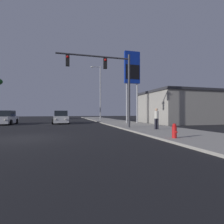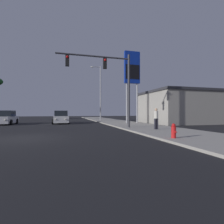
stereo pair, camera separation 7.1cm
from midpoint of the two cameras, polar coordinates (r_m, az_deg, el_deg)
The scene contains 11 objects.
ground_plane at distance 10.95m, azimuth -27.06°, elevation -7.73°, with size 120.00×120.00×0.00m, color black.
sidewalk_right at distance 21.94m, azimuth 4.04°, elevation -3.78°, with size 5.00×60.00×0.12m.
building_gas_station at distance 25.90m, azimuth 22.19°, elevation 1.43°, with size 10.30×8.30×4.30m.
car_silver at distance 24.61m, azimuth -31.48°, elevation -1.73°, with size 2.04×4.33×1.68m.
car_blue at distance 42.00m, azimuth -16.25°, elevation -1.08°, with size 2.04×4.33×1.68m.
car_white at distance 23.78m, azimuth -16.45°, elevation -1.80°, with size 2.04×4.34×1.68m.
traffic_light_mast at distance 15.46m, azimuth -0.81°, elevation 11.89°, with size 6.38×0.36×6.50m.
street_lamp at distance 29.19m, azimuth -4.14°, elevation 7.07°, with size 1.74×0.24×9.00m.
gas_station_sign at distance 22.69m, azimuth 6.48°, elevation 13.02°, with size 2.00×0.42×9.00m.
fire_hydrant at distance 9.67m, azimuth 19.50°, elevation -5.85°, with size 0.24×0.34×0.76m.
pedestrian_on_sidewalk at distance 14.22m, azimuth 14.18°, elevation -1.81°, with size 0.34×0.32×1.67m.
Camera 1 is at (2.14, -10.63, 1.45)m, focal length 28.00 mm.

